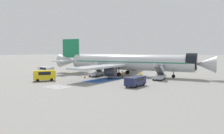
{
  "coord_description": "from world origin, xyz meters",
  "views": [
    {
      "loc": [
        30.28,
        -49.36,
        6.73
      ],
      "look_at": [
        -4.79,
        -4.59,
        2.41
      ],
      "focal_mm": 35.0,
      "sensor_mm": 36.0,
      "label": 1
    }
  ],
  "objects": [
    {
      "name": "apron_walkway_bar_0",
      "position": [
        -4.26,
        -24.13,
        0.0
      ],
      "size": [
        0.44,
        3.6,
        0.01
      ],
      "primitive_type": "cube",
      "color": "silver",
      "rests_on": "ground_plane"
    },
    {
      "name": "traffic_cone_0",
      "position": [
        -7.61,
        -11.85,
        0.34
      ],
      "size": [
        0.61,
        0.61,
        0.68
      ],
      "color": "orange",
      "rests_on": "ground_plane"
    },
    {
      "name": "baggage_cart",
      "position": [
        -1.72,
        -7.85,
        0.26
      ],
      "size": [
        2.49,
        2.99,
        0.87
      ],
      "rotation": [
        0.0,
        0.0,
        5.83
      ],
      "color": "gray",
      "rests_on": "ground_plane"
    },
    {
      "name": "apron_leadline_yellow",
      "position": [
        -1.86,
        -0.94,
        0.0
      ],
      "size": [
        75.03,
        17.91,
        0.01
      ],
      "primitive_type": "cube",
      "rotation": [
        0.0,
        0.0,
        -1.34
      ],
      "color": "gold",
      "rests_on": "ground_plane"
    },
    {
      "name": "service_van_2",
      "position": [
        -11.03,
        -20.87,
        1.38
      ],
      "size": [
        4.16,
        5.01,
        2.33
      ],
      "rotation": [
        0.0,
        0.0,
        2.58
      ],
      "color": "yellow",
      "rests_on": "ground_plane"
    },
    {
      "name": "traffic_cone_1",
      "position": [
        0.05,
        -5.13,
        0.23
      ],
      "size": [
        0.42,
        0.42,
        0.46
      ],
      "color": "orange",
      "rests_on": "ground_plane"
    },
    {
      "name": "airliner",
      "position": [
        -2.47,
        -1.08,
        3.55
      ],
      "size": [
        43.4,
        36.7,
        10.13
      ],
      "rotation": [
        0.0,
        0.0,
        -1.34
      ],
      "color": "silver",
      "rests_on": "ground_plane"
    },
    {
      "name": "ground_crew_0",
      "position": [
        -0.73,
        -5.63,
        1.03
      ],
      "size": [
        0.48,
        0.44,
        1.79
      ],
      "rotation": [
        0.0,
        0.0,
        2.51
      ],
      "color": "#2D2D33",
      "rests_on": "ground_plane"
    },
    {
      "name": "apron_walkway_bar_2",
      "position": [
        -1.86,
        -24.13,
        0.0
      ],
      "size": [
        0.44,
        3.6,
        0.01
      ],
      "primitive_type": "cube",
      "color": "silver",
      "rests_on": "ground_plane"
    },
    {
      "name": "service_van_1",
      "position": [
        8.76,
        -14.76,
        1.12
      ],
      "size": [
        2.43,
        5.16,
        1.83
      ],
      "rotation": [
        0.0,
        0.0,
        3.21
      ],
      "color": "#1E234C",
      "rests_on": "ground_plane"
    },
    {
      "name": "fuel_tanker",
      "position": [
        -9.4,
        21.64,
        1.74
      ],
      "size": [
        9.34,
        3.62,
        3.45
      ],
      "rotation": [
        0.0,
        0.0,
        -1.7
      ],
      "color": "#38383D",
      "rests_on": "ground_plane"
    },
    {
      "name": "ground_plane",
      "position": [
        0.0,
        0.0,
        0.0
      ],
      "size": [
        600.0,
        600.0,
        0.0
      ],
      "primitive_type": "plane",
      "color": "gray"
    },
    {
      "name": "boarding_stairs_forward",
      "position": [
        8.04,
        -3.31,
        0.98
      ],
      "size": [
        3.24,
        5.53,
        3.96
      ],
      "rotation": [
        0.0,
        0.0,
        0.23
      ],
      "color": "#ADB2BA",
      "rests_on": "ground_plane"
    },
    {
      "name": "ground_crew_2",
      "position": [
        3.81,
        -4.99,
        0.99
      ],
      "size": [
        0.44,
        0.24,
        1.72
      ],
      "rotation": [
        0.0,
        0.0,
        3.12
      ],
      "color": "black",
      "rests_on": "ground_plane"
    },
    {
      "name": "apron_walkway_bar_1",
      "position": [
        -3.06,
        -24.13,
        0.0
      ],
      "size": [
        0.44,
        3.6,
        0.01
      ],
      "primitive_type": "cube",
      "color": "silver",
      "rests_on": "ground_plane"
    },
    {
      "name": "boarding_stairs_aft",
      "position": [
        -8.04,
        -7.11,
        0.97
      ],
      "size": [
        3.24,
        5.53,
        3.83
      ],
      "rotation": [
        0.0,
        0.0,
        0.23
      ],
      "color": "#ADB2BA",
      "rests_on": "ground_plane"
    },
    {
      "name": "service_van_0",
      "position": [
        -23.8,
        -11.55,
        1.21
      ],
      "size": [
        5.47,
        2.02,
        2.0
      ],
      "rotation": [
        0.0,
        0.0,
        1.56
      ],
      "color": "silver",
      "rests_on": "ground_plane"
    },
    {
      "name": "apron_stand_patch_blue",
      "position": [
        -1.86,
        -11.49,
        0.0
      ],
      "size": [
        4.97,
        9.79,
        0.01
      ],
      "primitive_type": "cube",
      "color": "#2856A8",
      "rests_on": "ground_plane"
    },
    {
      "name": "ground_crew_1",
      "position": [
        5.15,
        -6.27,
        0.93
      ],
      "size": [
        0.43,
        0.23,
        1.62
      ],
      "rotation": [
        0.0,
        0.0,
        3.13
      ],
      "color": "#191E38",
      "rests_on": "ground_plane"
    },
    {
      "name": "apron_walkway_bar_3",
      "position": [
        -0.66,
        -24.13,
        0.0
      ],
      "size": [
        0.44,
        3.6,
        0.01
      ],
      "primitive_type": "cube",
      "color": "silver",
      "rests_on": "ground_plane"
    }
  ]
}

